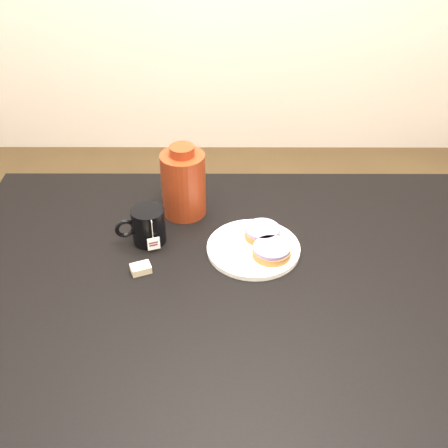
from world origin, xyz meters
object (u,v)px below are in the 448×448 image
object	(u,v)px
bagel_back	(262,232)
bagel_front	(272,251)
plate	(253,248)
teabag_pouch	(141,269)
table	(250,303)
bagel_package	(184,183)
mug	(148,225)

from	to	relation	value
bagel_back	bagel_front	distance (m)	0.07
plate	teabag_pouch	bearing A→B (deg)	-163.40
table	bagel_front	xyz separation A→B (m)	(0.05, 0.06, 0.11)
table	plate	xyz separation A→B (m)	(0.01, 0.09, 0.09)
bagel_back	teabag_pouch	xyz separation A→B (m)	(-0.28, -0.12, -0.02)
table	bagel_front	bearing A→B (deg)	49.82
teabag_pouch	bagel_package	xyz separation A→B (m)	(0.09, 0.24, 0.08)
bagel_front	teabag_pouch	bearing A→B (deg)	-171.54
table	plate	size ratio (longest dim) A/B	6.27
bagel_front	teabag_pouch	xyz separation A→B (m)	(-0.30, -0.04, -0.02)
bagel_back	mug	size ratio (longest dim) A/B	0.94
table	bagel_back	distance (m)	0.17
plate	mug	world-z (taller)	mug
bagel_front	mug	xyz separation A→B (m)	(-0.30, 0.07, 0.02)
plate	teabag_pouch	size ratio (longest dim) A/B	4.96
teabag_pouch	bagel_package	bearing A→B (deg)	70.23
plate	bagel_front	xyz separation A→B (m)	(0.04, -0.03, 0.02)
plate	bagel_front	distance (m)	0.05
mug	plate	bearing A→B (deg)	-27.75
plate	mug	bearing A→B (deg)	171.42
bagel_front	bagel_package	xyz separation A→B (m)	(-0.21, 0.20, 0.06)
plate	mug	distance (m)	0.26
bagel_front	mug	bearing A→B (deg)	166.43
table	bagel_package	xyz separation A→B (m)	(-0.16, 0.26, 0.17)
plate	teabag_pouch	xyz separation A→B (m)	(-0.26, -0.08, 0.00)
bagel_back	teabag_pouch	distance (m)	0.31
bagel_back	mug	distance (m)	0.28
table	mug	bearing A→B (deg)	151.80
mug	teabag_pouch	size ratio (longest dim) A/B	2.90
bagel_back	bagel_package	distance (m)	0.24
bagel_package	teabag_pouch	bearing A→B (deg)	-109.77
mug	bagel_package	xyz separation A→B (m)	(0.08, 0.12, 0.04)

